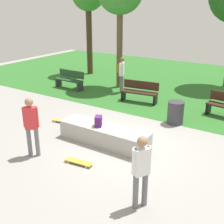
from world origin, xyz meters
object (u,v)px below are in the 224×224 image
at_px(backpack_on_ledge, 98,121).
at_px(skater_performing_trick, 141,167).
at_px(park_bench_near_lamppost, 70,79).
at_px(concrete_ledge, 104,135).
at_px(trash_bin, 175,113).
at_px(park_bench_far_right, 140,91).
at_px(skateboard_by_ledge, 79,162).
at_px(pedestrian_with_backpack, 121,72).
at_px(skater_watching, 31,123).
at_px(skateboard_spare, 63,121).

distance_m(backpack_on_ledge, skater_performing_trick, 3.14).
bearing_deg(park_bench_near_lamppost, backpack_on_ledge, -41.44).
bearing_deg(skater_performing_trick, park_bench_near_lamppost, 139.46).
distance_m(concrete_ledge, skater_performing_trick, 3.11).
bearing_deg(trash_bin, park_bench_far_right, 146.34).
relative_size(skateboard_by_ledge, pedestrian_with_backpack, 0.48).
distance_m(concrete_ledge, park_bench_far_right, 4.24).
bearing_deg(park_bench_far_right, backpack_on_ledge, -79.78).
relative_size(concrete_ledge, pedestrian_with_backpack, 1.68).
height_order(skater_watching, park_bench_far_right, skater_watching).
xyz_separation_m(park_bench_near_lamppost, park_bench_far_right, (3.97, 0.01, 0.00)).
bearing_deg(park_bench_near_lamppost, skater_performing_trick, -40.54).
relative_size(skater_performing_trick, skateboard_by_ledge, 2.00).
bearing_deg(skater_watching, skateboard_spare, 112.77).
bearing_deg(skateboard_by_ledge, pedestrian_with_backpack, 111.22).
xyz_separation_m(concrete_ledge, skateboard_by_ledge, (0.11, -1.38, -0.21)).
height_order(skater_performing_trick, park_bench_far_right, skater_performing_trick).
bearing_deg(skater_watching, skater_performing_trick, -5.09).
xyz_separation_m(backpack_on_ledge, park_bench_near_lamppost, (-4.73, 4.17, -0.24)).
distance_m(skateboard_by_ledge, park_bench_near_lamppost, 7.45).
distance_m(skateboard_by_ledge, pedestrian_with_backpack, 6.82).
bearing_deg(concrete_ledge, park_bench_near_lamppost, 139.87).
bearing_deg(backpack_on_ledge, park_bench_near_lamppost, -158.58).
bearing_deg(skateboard_by_ledge, skater_watching, -166.90).
distance_m(backpack_on_ledge, skateboard_spare, 2.19).
height_order(skater_performing_trick, skater_watching, skater_watching).
relative_size(skater_watching, park_bench_near_lamppost, 1.06).
height_order(backpack_on_ledge, skateboard_spare, backpack_on_ledge).
xyz_separation_m(concrete_ledge, skateboard_spare, (-2.18, 0.53, -0.21)).
xyz_separation_m(skater_watching, pedestrian_with_backpack, (-1.09, 6.61, 0.03)).
distance_m(backpack_on_ledge, trash_bin, 3.09).
xyz_separation_m(backpack_on_ledge, pedestrian_with_backpack, (-2.17, 4.96, 0.32)).
xyz_separation_m(skateboard_by_ledge, pedestrian_with_backpack, (-2.44, 6.29, 0.97)).
distance_m(trash_bin, pedestrian_with_backpack, 4.29).
height_order(backpack_on_ledge, skateboard_by_ledge, backpack_on_ledge).
xyz_separation_m(park_bench_far_right, pedestrian_with_backpack, (-1.41, 0.78, 0.55)).
xyz_separation_m(concrete_ledge, park_bench_far_right, (-0.92, 4.14, 0.20)).
height_order(skateboard_spare, trash_bin, trash_bin).
distance_m(backpack_on_ledge, park_bench_far_right, 4.26).
xyz_separation_m(backpack_on_ledge, trash_bin, (1.44, 2.72, -0.31)).
height_order(skater_watching, skateboard_by_ledge, skater_watching).
relative_size(concrete_ledge, backpack_on_ledge, 9.05).
bearing_deg(trash_bin, skater_watching, -119.87).
bearing_deg(skater_watching, skateboard_by_ledge, 13.10).
bearing_deg(skater_watching, backpack_on_ledge, 56.88).
relative_size(concrete_ledge, skater_watching, 1.68).
xyz_separation_m(skater_performing_trick, skateboard_by_ledge, (-2.17, 0.63, -0.89)).
bearing_deg(park_bench_far_right, skater_performing_trick, -62.48).
bearing_deg(skateboard_by_ledge, backpack_on_ledge, 101.66).
distance_m(concrete_ledge, skater_watching, 2.22).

